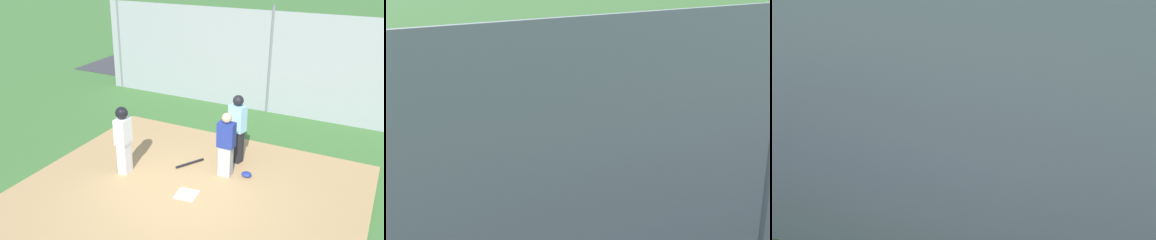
# 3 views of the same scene
# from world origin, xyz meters

# --- Properties ---
(ground_plane) EXTENTS (140.00, 140.00, 0.00)m
(ground_plane) POSITION_xyz_m (0.00, 0.00, 0.00)
(ground_plane) COLOR #3D6B33
(dirt_infield) EXTENTS (7.20, 6.40, 0.03)m
(dirt_infield) POSITION_xyz_m (0.00, 0.00, 0.01)
(dirt_infield) COLOR #A88456
(dirt_infield) RESTS_ON ground_plane
(home_plate) EXTENTS (0.49, 0.49, 0.02)m
(home_plate) POSITION_xyz_m (0.00, 0.00, 0.04)
(home_plate) COLOR white
(home_plate) RESTS_ON dirt_infield
(catcher) EXTENTS (0.38, 0.27, 1.55)m
(catcher) POSITION_xyz_m (-0.40, -1.15, 0.83)
(catcher) COLOR #9E9EA3
(catcher) RESTS_ON dirt_infield
(umpire) EXTENTS (0.43, 0.35, 1.72)m
(umpire) POSITION_xyz_m (-0.37, -1.90, 0.94)
(umpire) COLOR black
(umpire) RESTS_ON dirt_infield
(runner) EXTENTS (0.29, 0.40, 1.63)m
(runner) POSITION_xyz_m (1.75, -0.22, 0.96)
(runner) COLOR silver
(runner) RESTS_ON dirt_infield
(baseball_bat) EXTENTS (0.44, 0.71, 0.06)m
(baseball_bat) POSITION_xyz_m (0.56, -1.23, 0.06)
(baseball_bat) COLOR black
(baseball_bat) RESTS_ON dirt_infield
(catcher_mask) EXTENTS (0.24, 0.20, 0.12)m
(catcher_mask) POSITION_xyz_m (-0.88, -1.30, 0.09)
(catcher_mask) COLOR navy
(catcher_mask) RESTS_ON dirt_infield
(backstop_fence) EXTENTS (12.00, 0.10, 3.35)m
(backstop_fence) POSITION_xyz_m (0.00, -5.56, 1.60)
(backstop_fence) COLOR #93999E
(backstop_fence) RESTS_ON ground_plane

